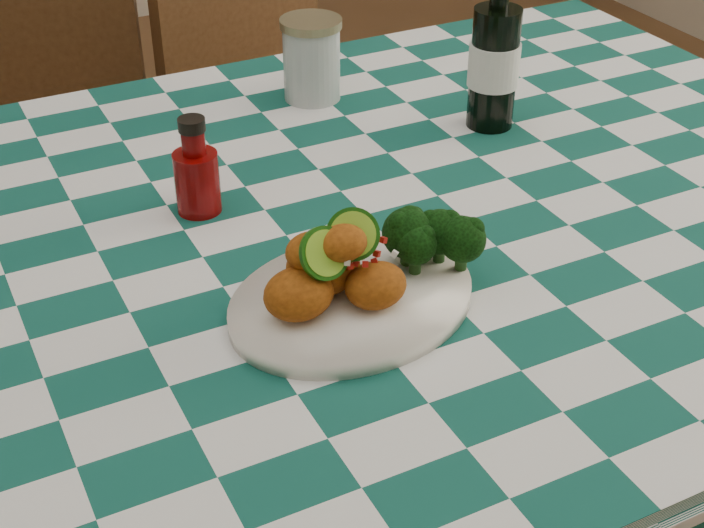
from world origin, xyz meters
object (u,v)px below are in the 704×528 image
fried_chicken_pile (339,262)px  wooden_chair_left (20,204)px  beer_bottle (496,44)px  dining_table (297,476)px  mason_jar (312,59)px  wooden_chair_right (298,187)px  ketchup_bottle (196,166)px  plate (352,301)px

fried_chicken_pile → wooden_chair_left: 1.00m
fried_chicken_pile → beer_bottle: beer_bottle is taller
fried_chicken_pile → wooden_chair_left: bearing=102.5°
fried_chicken_pile → dining_table: bearing=86.4°
fried_chicken_pile → mason_jar: (0.20, 0.50, -0.00)m
dining_table → wooden_chair_right: 0.78m
dining_table → beer_bottle: bearing=20.8°
fried_chicken_pile → wooden_chair_right: fried_chicken_pile is taller
ketchup_bottle → wooden_chair_right: ketchup_bottle is taller
wooden_chair_right → beer_bottle: bearing=-100.4°
dining_table → mason_jar: (0.19, 0.34, 0.45)m
fried_chicken_pile → wooden_chair_left: size_ratio=0.14×
wooden_chair_left → fried_chicken_pile: bearing=-56.9°
dining_table → mason_jar: size_ratio=13.72×
dining_table → ketchup_bottle: size_ratio=13.71×
dining_table → fried_chicken_pile: size_ratio=12.32×
beer_bottle → wooden_chair_left: 0.94m
mason_jar → wooden_chair_right: mason_jar is taller
mason_jar → wooden_chair_left: 0.67m
wooden_chair_right → plate: bearing=-125.5°
mason_jar → wooden_chair_left: (-0.40, 0.41, -0.35)m
beer_bottle → wooden_chair_right: (-0.05, 0.57, -0.49)m
dining_table → beer_bottle: 0.65m
ketchup_bottle → dining_table: bearing=-55.1°
dining_table → wooden_chair_left: size_ratio=1.68×
ketchup_bottle → mason_jar: (0.26, 0.24, -0.00)m
mason_jar → beer_bottle: (0.18, -0.20, 0.06)m
ketchup_bottle → mason_jar: size_ratio=1.00×
wooden_chair_left → wooden_chair_right: wooden_chair_left is taller
beer_bottle → wooden_chair_right: size_ratio=0.29×
ketchup_bottle → wooden_chair_left: wooden_chair_left is taller
ketchup_bottle → wooden_chair_right: bearing=57.3°
wooden_chair_left → dining_table: bearing=-53.6°
dining_table → beer_bottle: (0.37, 0.14, 0.51)m
mason_jar → ketchup_bottle: bearing=-137.6°
fried_chicken_pile → beer_bottle: (0.38, 0.30, 0.06)m
dining_table → plate: size_ratio=6.12×
ketchup_bottle → wooden_chair_left: bearing=102.3°
fried_chicken_pile → mason_jar: size_ratio=1.11×
plate → wooden_chair_right: 1.01m
mason_jar → wooden_chair_right: size_ratio=0.15×
dining_table → fried_chicken_pile: fried_chicken_pile is taller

